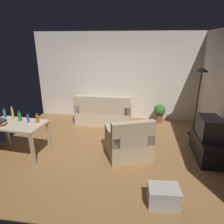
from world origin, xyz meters
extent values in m
cube|color=olive|center=(0.00, 0.00, -0.01)|extent=(5.20, 4.40, 0.02)
cube|color=silver|center=(0.00, 2.20, 1.35)|extent=(5.20, 0.10, 2.70)
cube|color=beige|center=(-0.32, 1.65, 0.20)|extent=(1.65, 0.84, 0.40)
cube|color=#C0AD91|center=(-0.32, 1.31, 0.66)|extent=(1.65, 0.16, 0.52)
cube|color=#C8B597|center=(0.43, 1.65, 0.51)|extent=(0.16, 0.84, 0.22)
cube|color=#C8B597|center=(-1.06, 1.65, 0.51)|extent=(0.16, 0.84, 0.22)
cube|color=black|center=(2.25, -0.03, 0.24)|extent=(0.44, 1.10, 0.48)
cube|color=#2D2D33|center=(2.25, -0.03, 0.70)|extent=(0.40, 0.60, 0.44)
cube|color=black|center=(2.46, -0.03, 0.70)|extent=(0.01, 0.52, 0.36)
cylinder|color=black|center=(2.25, 1.09, 0.01)|extent=(0.26, 0.26, 0.03)
cylinder|color=black|center=(2.25, 1.09, 0.87)|extent=(0.03, 0.03, 1.68)
cone|color=black|center=(2.25, 1.09, 1.76)|extent=(0.32, 0.32, 0.10)
cube|color=#C6B28E|center=(-1.83, -0.53, 0.74)|extent=(1.26, 0.82, 0.04)
cube|color=tan|center=(-1.30, -0.90, 0.36)|extent=(0.07, 0.07, 0.72)
cube|color=tan|center=(-2.36, -0.17, 0.36)|extent=(0.07, 0.07, 0.72)
cube|color=tan|center=(-1.24, -0.28, 0.36)|extent=(0.07, 0.07, 0.72)
cylinder|color=brown|center=(1.40, 1.90, 0.11)|extent=(0.24, 0.24, 0.22)
sphere|color=#2D6B28|center=(1.40, 1.90, 0.39)|extent=(0.36, 0.36, 0.36)
cube|color=tan|center=(0.56, -0.18, 0.20)|extent=(1.13, 1.10, 0.40)
cube|color=tan|center=(0.67, -0.50, 0.66)|extent=(0.90, 0.46, 0.52)
cube|color=tan|center=(0.90, -0.05, 0.51)|extent=(0.44, 0.84, 0.22)
cube|color=tan|center=(0.21, -0.31, 0.51)|extent=(0.44, 0.84, 0.22)
cube|color=#A8A399|center=(1.21, -1.57, 0.15)|extent=(0.50, 0.37, 0.30)
cylinder|color=teal|center=(-2.27, -0.26, 0.85)|extent=(0.05, 0.05, 0.18)
cylinder|color=teal|center=(-2.27, -0.26, 0.96)|extent=(0.02, 0.02, 0.04)
cylinder|color=#BCB24C|center=(-2.03, -0.31, 0.89)|extent=(0.05, 0.05, 0.25)
cylinder|color=#BCB24C|center=(-2.03, -0.31, 1.03)|extent=(0.02, 0.02, 0.04)
cylinder|color=#1E722D|center=(-1.82, -0.39, 0.86)|extent=(0.07, 0.07, 0.19)
cylinder|color=#1E722D|center=(-1.82, -0.39, 0.97)|extent=(0.03, 0.03, 0.04)
cylinder|color=#2347A3|center=(-1.59, -0.45, 0.84)|extent=(0.05, 0.05, 0.16)
cylinder|color=#2347A3|center=(-1.59, -0.45, 0.94)|extent=(0.02, 0.02, 0.04)
cylinder|color=#9E6019|center=(-1.38, -0.43, 0.84)|extent=(0.07, 0.07, 0.17)
cylinder|color=#9E6019|center=(-1.38, -0.43, 0.95)|extent=(0.03, 0.03, 0.04)
cube|color=#B7932D|center=(-2.08, -0.68, 0.82)|extent=(0.26, 0.17, 0.03)
camera|label=1|loc=(0.77, -4.16, 2.42)|focal=32.22mm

